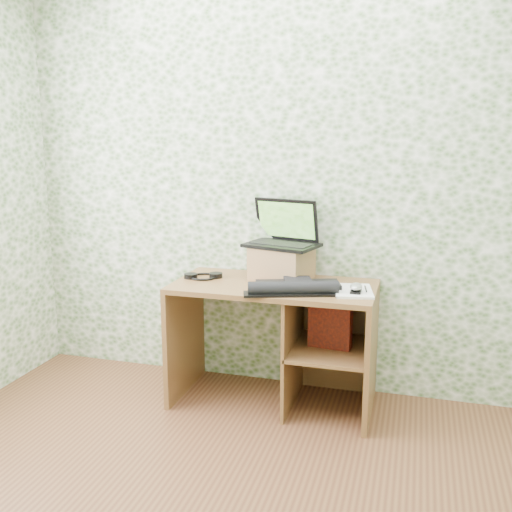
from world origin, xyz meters
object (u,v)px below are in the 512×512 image
(desk, at_px, (287,327))
(laptop, at_px, (284,235))
(riser, at_px, (282,263))
(keyboard, at_px, (296,287))
(notepad, at_px, (353,291))

(desk, bearing_deg, laptop, 112.76)
(riser, relative_size, laptop, 0.69)
(riser, height_order, keyboard, riser)
(riser, xyz_separation_m, laptop, (0.00, 0.05, 0.17))
(keyboard, bearing_deg, laptop, 96.60)
(laptop, distance_m, keyboard, 0.42)
(riser, bearing_deg, desk, -59.70)
(laptop, bearing_deg, riser, -75.15)
(desk, relative_size, riser, 3.59)
(keyboard, height_order, notepad, keyboard)
(laptop, xyz_separation_m, notepad, (0.46, -0.24, -0.26))
(riser, height_order, notepad, riser)
(notepad, bearing_deg, desk, 158.04)
(laptop, bearing_deg, desk, -52.39)
(keyboard, bearing_deg, desk, 98.82)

